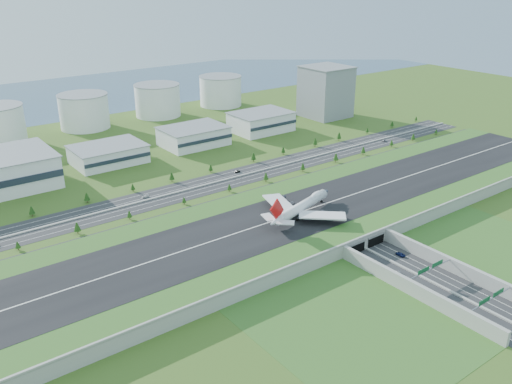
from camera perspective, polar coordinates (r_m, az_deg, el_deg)
ground at (r=362.08m, az=5.61°, el=-2.97°), size 1200.00×1200.00×0.00m
airfield_deck at (r=360.28m, az=5.64°, el=-2.38°), size 520.00×100.00×9.20m
underpass_road at (r=304.02m, az=18.45°, el=-8.68°), size 38.80×120.40×8.00m
sign_gantry_near at (r=304.33m, az=17.86°, el=-7.80°), size 38.70×0.70×9.80m
sign_gantry_far at (r=289.43m, az=23.49°, el=-10.34°), size 38.70×0.70×9.80m
north_expressway at (r=430.70m, az=-2.90°, el=1.36°), size 560.00×36.00×0.12m
tree_row at (r=429.37m, az=-2.91°, el=1.95°), size 506.11×48.63×8.27m
hangar_mid_a at (r=482.14m, az=-15.29°, el=3.84°), size 58.00×42.00×15.00m
hangar_mid_b at (r=516.97m, az=-6.58°, el=5.85°), size 58.00×42.00×17.00m
hangar_mid_c at (r=559.64m, az=0.52°, el=7.39°), size 58.00×42.00×19.00m
office_tower at (r=619.78m, az=7.35°, el=10.40°), size 46.00×46.00×55.00m
fuel_tank_b at (r=596.47m, az=-17.64°, el=8.08°), size 50.00×50.00×35.00m
fuel_tank_c at (r=628.59m, az=-10.32°, el=9.46°), size 50.00×50.00×35.00m
fuel_tank_d at (r=670.01m, az=-3.75°, el=10.56°), size 50.00×50.00×35.00m
bay_water at (r=768.67m, az=-19.51°, el=9.55°), size 1200.00×260.00×0.06m
boeing_747 at (r=347.36m, az=4.80°, el=-1.55°), size 65.84×61.38×20.87m
car_0 at (r=309.40m, az=14.87°, el=-8.21°), size 3.10×4.55×1.44m
car_1 at (r=287.45m, az=20.69°, el=-11.56°), size 2.99×4.66×1.45m
car_2 at (r=327.93m, az=14.96°, el=-6.35°), size 3.07×6.23×1.70m
car_5 at (r=444.19m, az=-1.99°, el=2.17°), size 5.14×1.96×1.67m
car_6 at (r=540.73m, az=13.36°, el=5.28°), size 5.34×2.67×1.45m
car_7 at (r=403.48m, az=-11.62°, el=-0.45°), size 5.90×2.98×1.64m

